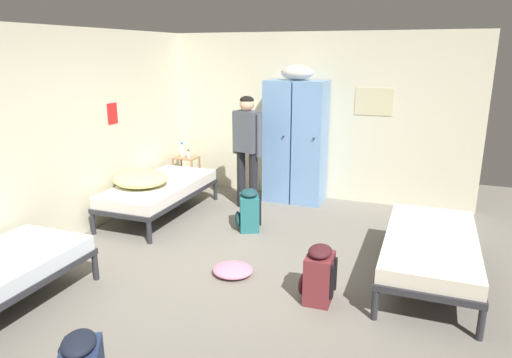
{
  "coord_description": "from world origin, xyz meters",
  "views": [
    {
      "loc": [
        1.68,
        -4.12,
        2.27
      ],
      "look_at": [
        0.0,
        0.28,
        0.95
      ],
      "focal_mm": 32.22,
      "sensor_mm": 36.0,
      "label": 1
    }
  ],
  "objects_px": {
    "water_bottle": "(182,150)",
    "clothes_pile_pink": "(233,270)",
    "backpack_teal": "(249,211)",
    "bed_right": "(430,246)",
    "shelf_unit": "(187,170)",
    "bed_left_rear": "(160,189)",
    "backpack_maroon": "(318,275)",
    "locker_bank": "(295,139)",
    "lotion_bottle": "(188,154)",
    "person_traveler": "(247,142)",
    "bedding_heap": "(141,179)"
  },
  "relations": [
    {
      "from": "water_bottle",
      "to": "clothes_pile_pink",
      "type": "bearing_deg",
      "value": -51.43
    },
    {
      "from": "backpack_teal",
      "to": "bed_right",
      "type": "bearing_deg",
      "value": -15.99
    },
    {
      "from": "clothes_pile_pink",
      "to": "shelf_unit",
      "type": "bearing_deg",
      "value": 127.67
    },
    {
      "from": "bed_left_rear",
      "to": "backpack_maroon",
      "type": "distance_m",
      "value": 3.03
    },
    {
      "from": "backpack_maroon",
      "to": "clothes_pile_pink",
      "type": "relative_size",
      "value": 1.29
    },
    {
      "from": "locker_bank",
      "to": "backpack_maroon",
      "type": "relative_size",
      "value": 3.76
    },
    {
      "from": "water_bottle",
      "to": "shelf_unit",
      "type": "bearing_deg",
      "value": -14.04
    },
    {
      "from": "locker_bank",
      "to": "bed_right",
      "type": "bearing_deg",
      "value": -45.53
    },
    {
      "from": "backpack_maroon",
      "to": "lotion_bottle",
      "type": "bearing_deg",
      "value": 136.66
    },
    {
      "from": "person_traveler",
      "to": "bed_left_rear",
      "type": "bearing_deg",
      "value": -144.35
    },
    {
      "from": "clothes_pile_pink",
      "to": "bed_left_rear",
      "type": "bearing_deg",
      "value": 142.53
    },
    {
      "from": "bedding_heap",
      "to": "backpack_maroon",
      "type": "height_order",
      "value": "bedding_heap"
    },
    {
      "from": "bedding_heap",
      "to": "lotion_bottle",
      "type": "relative_size",
      "value": 5.35
    },
    {
      "from": "locker_bank",
      "to": "shelf_unit",
      "type": "height_order",
      "value": "locker_bank"
    },
    {
      "from": "shelf_unit",
      "to": "person_traveler",
      "type": "bearing_deg",
      "value": -20.33
    },
    {
      "from": "bed_left_rear",
      "to": "water_bottle",
      "type": "relative_size",
      "value": 7.89
    },
    {
      "from": "lotion_bottle",
      "to": "backpack_teal",
      "type": "distance_m",
      "value": 2.02
    },
    {
      "from": "bed_left_rear",
      "to": "bed_right",
      "type": "relative_size",
      "value": 1.0
    },
    {
      "from": "bed_left_rear",
      "to": "shelf_unit",
      "type": "bearing_deg",
      "value": 101.6
    },
    {
      "from": "locker_bank",
      "to": "bed_right",
      "type": "relative_size",
      "value": 1.09
    },
    {
      "from": "locker_bank",
      "to": "clothes_pile_pink",
      "type": "bearing_deg",
      "value": -87.71
    },
    {
      "from": "bed_left_rear",
      "to": "backpack_teal",
      "type": "relative_size",
      "value": 3.45
    },
    {
      "from": "water_bottle",
      "to": "lotion_bottle",
      "type": "distance_m",
      "value": 0.17
    },
    {
      "from": "clothes_pile_pink",
      "to": "backpack_teal",
      "type": "bearing_deg",
      "value": 104.31
    },
    {
      "from": "clothes_pile_pink",
      "to": "bedding_heap",
      "type": "bearing_deg",
      "value": 150.15
    },
    {
      "from": "bed_right",
      "to": "backpack_maroon",
      "type": "bearing_deg",
      "value": -140.68
    },
    {
      "from": "backpack_teal",
      "to": "backpack_maroon",
      "type": "xyz_separation_m",
      "value": [
        1.26,
        -1.42,
        0.0
      ]
    },
    {
      "from": "shelf_unit",
      "to": "bedding_heap",
      "type": "height_order",
      "value": "bedding_heap"
    },
    {
      "from": "bedding_heap",
      "to": "person_traveler",
      "type": "height_order",
      "value": "person_traveler"
    },
    {
      "from": "bed_left_rear",
      "to": "lotion_bottle",
      "type": "height_order",
      "value": "lotion_bottle"
    },
    {
      "from": "locker_bank",
      "to": "bed_left_rear",
      "type": "distance_m",
      "value": 2.16
    },
    {
      "from": "shelf_unit",
      "to": "bedding_heap",
      "type": "bearing_deg",
      "value": -84.96
    },
    {
      "from": "bedding_heap",
      "to": "backpack_teal",
      "type": "xyz_separation_m",
      "value": [
        1.5,
        0.19,
        -0.33
      ]
    },
    {
      "from": "bedding_heap",
      "to": "person_traveler",
      "type": "distance_m",
      "value": 1.58
    },
    {
      "from": "backpack_teal",
      "to": "clothes_pile_pink",
      "type": "height_order",
      "value": "backpack_teal"
    },
    {
      "from": "shelf_unit",
      "to": "backpack_maroon",
      "type": "relative_size",
      "value": 1.04
    },
    {
      "from": "locker_bank",
      "to": "lotion_bottle",
      "type": "distance_m",
      "value": 1.8
    },
    {
      "from": "bed_right",
      "to": "bedding_heap",
      "type": "xyz_separation_m",
      "value": [
        -3.72,
        0.44,
        0.21
      ]
    },
    {
      "from": "bedding_heap",
      "to": "shelf_unit",
      "type": "bearing_deg",
      "value": 95.04
    },
    {
      "from": "bedding_heap",
      "to": "water_bottle",
      "type": "xyz_separation_m",
      "value": [
        -0.21,
        1.49,
        0.09
      ]
    },
    {
      "from": "bed_left_rear",
      "to": "bed_right",
      "type": "bearing_deg",
      "value": -10.99
    },
    {
      "from": "shelf_unit",
      "to": "water_bottle",
      "type": "relative_size",
      "value": 2.37
    },
    {
      "from": "shelf_unit",
      "to": "water_bottle",
      "type": "height_order",
      "value": "water_bottle"
    },
    {
      "from": "bedding_heap",
      "to": "bed_right",
      "type": "bearing_deg",
      "value": -6.78
    },
    {
      "from": "bed_left_rear",
      "to": "person_traveler",
      "type": "relative_size",
      "value": 1.15
    },
    {
      "from": "backpack_teal",
      "to": "backpack_maroon",
      "type": "relative_size",
      "value": 1.0
    },
    {
      "from": "shelf_unit",
      "to": "bed_left_rear",
      "type": "relative_size",
      "value": 0.3
    },
    {
      "from": "lotion_bottle",
      "to": "bed_right",
      "type": "bearing_deg",
      "value": -26.41
    },
    {
      "from": "bed_right",
      "to": "backpack_maroon",
      "type": "xyz_separation_m",
      "value": [
        -0.96,
        -0.78,
        -0.12
      ]
    },
    {
      "from": "backpack_maroon",
      "to": "bed_right",
      "type": "bearing_deg",
      "value": 39.32
    }
  ]
}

